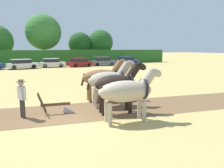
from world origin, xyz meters
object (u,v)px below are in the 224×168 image
object	(u,v)px
farmer_beside_team	(105,80)
parked_car_center	(22,64)
draft_horse_lead_left	(128,91)
parked_car_end_right	(127,61)
parked_car_far_right	(103,61)
draft_horse_lead_right	(118,84)
tree_center_right	(100,43)
parked_car_right	(80,62)
parked_car_center_right	(52,63)
farmer_at_plow	(22,96)
draft_horse_trail_right	(103,77)
draft_horse_trail_left	(110,80)
tree_center	(80,44)
plow	(59,107)
tree_center_left	(43,32)

from	to	relation	value
farmer_beside_team	parked_car_center	world-z (taller)	farmer_beside_team
draft_horse_lead_left	parked_car_end_right	world-z (taller)	draft_horse_lead_left
parked_car_far_right	draft_horse_lead_right	bearing A→B (deg)	-105.15
tree_center_right	parked_car_right	xyz separation A→B (m)	(-7.81, -10.13, -3.57)
parked_car_center_right	farmer_at_plow	bearing A→B (deg)	-97.06
parked_car_center	parked_car_end_right	bearing A→B (deg)	-10.33
draft_horse_trail_right	parked_car_far_right	xyz separation A→B (m)	(9.95, 24.04, -0.64)
parked_car_center_right	parked_car_right	world-z (taller)	parked_car_right
draft_horse_lead_left	draft_horse_trail_left	distance (m)	2.69
tree_center	parked_car_center_right	size ratio (longest dim) A/B	1.56
tree_center	parked_car_far_right	distance (m)	10.73
draft_horse_trail_left	parked_car_right	xyz separation A→B (m)	(5.73, 24.92, -0.68)
tree_center_right	parked_car_center_right	world-z (taller)	tree_center_right
draft_horse_trail_left	tree_center_right	bearing A→B (deg)	76.81
tree_center_right	plow	world-z (taller)	tree_center_right
draft_horse_lead_right	farmer_at_plow	size ratio (longest dim) A/B	1.59
tree_center_left	draft_horse_trail_right	size ratio (longest dim) A/B	3.22
draft_horse_trail_right	farmer_beside_team	size ratio (longest dim) A/B	1.84
plow	farmer_beside_team	size ratio (longest dim) A/B	1.00
farmer_beside_team	parked_car_center_right	size ratio (longest dim) A/B	0.39
draft_horse_lead_left	draft_horse_trail_right	distance (m)	4.04
farmer_at_plow	parked_car_right	size ratio (longest dim) A/B	0.41
draft_horse_trail_right	parked_car_center_right	size ratio (longest dim) A/B	0.72
plow	parked_car_end_right	distance (m)	30.87
plow	farmer_at_plow	size ratio (longest dim) A/B	0.94
tree_center_right	parked_car_center	xyz separation A→B (m)	(-16.70, -10.30, -3.56)
plow	parked_car_center	bearing A→B (deg)	98.81
farmer_at_plow	parked_car_center	world-z (taller)	farmer_at_plow
parked_car_end_right	draft_horse_trail_right	bearing A→B (deg)	-123.51
parked_car_center	parked_car_center_right	bearing A→B (deg)	0.86
draft_horse_trail_left	draft_horse_trail_right	world-z (taller)	draft_horse_trail_right
tree_center	plow	bearing A→B (deg)	-108.30
plow	parked_car_far_right	world-z (taller)	parked_car_far_right
draft_horse_trail_right	plow	size ratio (longest dim) A/B	1.83
plow	parked_car_center	xyz separation A→B (m)	(-0.39, 25.05, 0.39)
draft_horse_lead_left	farmer_beside_team	world-z (taller)	draft_horse_lead_left
tree_center	draft_horse_lead_left	bearing A→B (deg)	-103.89
tree_center	parked_car_far_right	size ratio (longest dim) A/B	1.48
farmer_at_plow	draft_horse_trail_right	bearing A→B (deg)	1.61
draft_horse_lead_left	draft_horse_trail_left	world-z (taller)	draft_horse_trail_left
plow	tree_center	bearing A→B (deg)	79.63
tree_center	draft_horse_trail_left	xyz separation A→B (m)	(-9.08, -35.56, -2.56)
parked_car_right	parked_car_center_right	bearing A→B (deg)	159.65
tree_center_right	parked_car_far_right	world-z (taller)	tree_center_right
tree_center_left	farmer_at_plow	distance (m)	35.97
draft_horse_lead_left	parked_car_right	xyz separation A→B (m)	(6.10, 27.59, -0.61)
tree_center	draft_horse_trail_right	xyz separation A→B (m)	(-8.89, -34.23, -2.56)
tree_center_left	tree_center	world-z (taller)	tree_center_left
draft_horse_lead_right	parked_car_center_right	world-z (taller)	draft_horse_lead_right
tree_center_right	draft_horse_lead_left	world-z (taller)	tree_center_right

